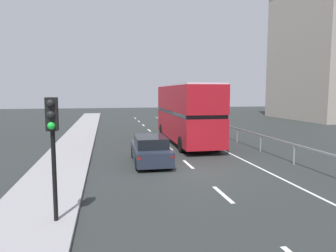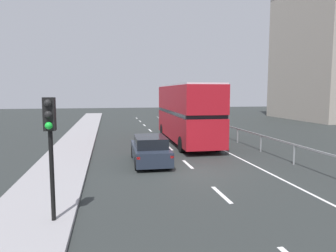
{
  "view_description": "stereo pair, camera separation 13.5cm",
  "coord_description": "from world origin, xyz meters",
  "views": [
    {
      "loc": [
        -4.11,
        -13.65,
        3.7
      ],
      "look_at": [
        -0.46,
        4.32,
        1.68
      ],
      "focal_mm": 32.81,
      "sensor_mm": 36.0,
      "label": 1
    },
    {
      "loc": [
        -3.98,
        -13.68,
        3.7
      ],
      "look_at": [
        -0.46,
        4.32,
        1.68
      ],
      "focal_mm": 32.81,
      "sensor_mm": 36.0,
      "label": 2
    }
  ],
  "objects": [
    {
      "name": "near_sidewalk_kerb",
      "position": [
        -6.33,
        0.0,
        0.07
      ],
      "size": [
        2.64,
        80.0,
        0.14
      ],
      "primitive_type": "cube",
      "color": "gray",
      "rests_on": "ground"
    },
    {
      "name": "lane_paint_markings",
      "position": [
        2.1,
        8.85,
        0.0
      ],
      "size": [
        3.38,
        46.0,
        0.01
      ],
      "color": "silver",
      "rests_on": "ground"
    },
    {
      "name": "bridge_side_railing",
      "position": [
        5.33,
        9.0,
        0.87
      ],
      "size": [
        0.1,
        42.0,
        1.08
      ],
      "color": "gray",
      "rests_on": "ground"
    },
    {
      "name": "double_decker_bus_red",
      "position": [
        1.65,
        8.01,
        2.28
      ],
      "size": [
        2.73,
        10.3,
        4.25
      ],
      "rotation": [
        0.0,
        0.0,
        -0.01
      ],
      "color": "#AB141F",
      "rests_on": "ground"
    },
    {
      "name": "ground_plane",
      "position": [
        0.0,
        0.0,
        -0.05
      ],
      "size": [
        73.42,
        120.0,
        0.1
      ],
      "primitive_type": "cube",
      "color": "#292D2C"
    },
    {
      "name": "traffic_signal_pole",
      "position": [
        -5.54,
        -4.99,
        2.71
      ],
      "size": [
        0.3,
        0.42,
        3.43
      ],
      "color": "black",
      "rests_on": "near_sidewalk_kerb"
    },
    {
      "name": "hatchback_car_near",
      "position": [
        -1.86,
        2.08,
        0.69
      ],
      "size": [
        1.86,
        4.36,
        1.43
      ],
      "rotation": [
        0.0,
        0.0,
        -0.02
      ],
      "color": "#222938",
      "rests_on": "ground"
    }
  ]
}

